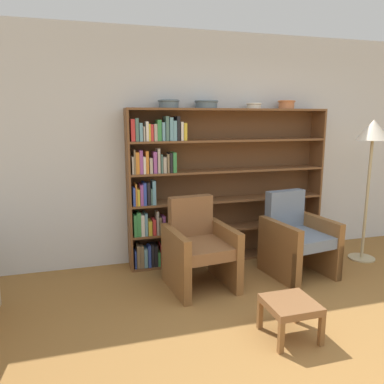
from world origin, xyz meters
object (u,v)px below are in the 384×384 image
(bookshelf, at_px, (208,187))
(bowl_stoneware, at_px, (254,105))
(bowl_sage, at_px, (206,104))
(bowl_terracotta, at_px, (169,103))
(armchair_leather, at_px, (199,248))
(armchair_cushioned, at_px, (296,238))
(floor_lamp, at_px, (372,139))
(bowl_brass, at_px, (286,104))
(footstool, at_px, (290,307))

(bookshelf, height_order, bowl_stoneware, bowl_stoneware)
(bowl_sage, bearing_deg, bookshelf, 26.70)
(bowl_terracotta, distance_m, armchair_leather, 1.64)
(armchair_leather, xyz_separation_m, armchair_cushioned, (1.16, -0.00, 0.00))
(bowl_terracotta, distance_m, floor_lamp, 2.45)
(bowl_sage, bearing_deg, bowl_brass, 0.00)
(bowl_terracotta, distance_m, bowl_stoneware, 1.05)
(bookshelf, distance_m, bowl_terracotta, 1.09)
(footstool, bearing_deg, bowl_brass, 63.05)
(bowl_sage, relative_size, armchair_leather, 0.30)
(bowl_terracotta, relative_size, bowl_brass, 1.15)
(armchair_leather, relative_size, floor_lamp, 0.53)
(bowl_sage, relative_size, bowl_stoneware, 1.48)
(bowl_stoneware, xyz_separation_m, armchair_leather, (-0.89, -0.66, -1.48))
(bowl_stoneware, distance_m, footstool, 2.47)
(armchair_leather, xyz_separation_m, footstool, (0.42, -1.12, -0.15))
(floor_lamp, bearing_deg, armchair_cushioned, -172.14)
(floor_lamp, bearing_deg, bowl_sage, 164.78)
(floor_lamp, height_order, footstool, floor_lamp)
(armchair_cushioned, distance_m, floor_lamp, 1.51)
(bowl_brass, bearing_deg, footstool, -116.95)
(bowl_sage, bearing_deg, armchair_leather, -113.70)
(bowl_sage, relative_size, floor_lamp, 0.16)
(bowl_sage, xyz_separation_m, armchair_leather, (-0.29, -0.66, -1.50))
(bowl_terracotta, xyz_separation_m, bowl_brass, (1.49, 0.00, 0.01))
(bookshelf, xyz_separation_m, bowl_terracotta, (-0.48, -0.02, 0.98))
(armchair_cushioned, bearing_deg, floor_lamp, 179.41)
(bowl_stoneware, relative_size, armchair_leather, 0.20)
(bowl_stoneware, relative_size, footstool, 0.48)
(bowl_terracotta, distance_m, armchair_cushioned, 2.10)
(armchair_leather, bearing_deg, bookshelf, -121.79)
(armchair_leather, height_order, floor_lamp, floor_lamp)
(bowl_brass, height_order, armchair_cushioned, bowl_brass)
(floor_lamp, bearing_deg, bowl_terracotta, 167.56)
(bowl_sage, distance_m, footstool, 2.44)
(armchair_cushioned, relative_size, floor_lamp, 0.53)
(bowl_stoneware, xyz_separation_m, bowl_brass, (0.44, 0.00, 0.02))
(bookshelf, bearing_deg, footstool, -86.86)
(bookshelf, xyz_separation_m, bowl_stoneware, (0.57, -0.02, 0.97))
(bowl_stoneware, distance_m, armchair_leather, 1.85)
(bookshelf, bearing_deg, bowl_brass, -0.91)
(bookshelf, xyz_separation_m, bowl_brass, (1.01, -0.02, 0.99))
(bowl_brass, xyz_separation_m, armchair_leather, (-1.33, -0.66, -1.50))
(armchair_cushioned, xyz_separation_m, floor_lamp, (1.04, 0.14, 1.08))
(bowl_terracotta, height_order, armchair_leather, bowl_terracotta)
(bowl_terracotta, distance_m, bowl_sage, 0.45)
(bookshelf, height_order, footstool, bookshelf)
(armchair_leather, bearing_deg, bowl_sage, -120.06)
(bowl_terracotta, xyz_separation_m, footstool, (0.58, -1.79, -1.65))
(bowl_sage, bearing_deg, bowl_terracotta, 180.00)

